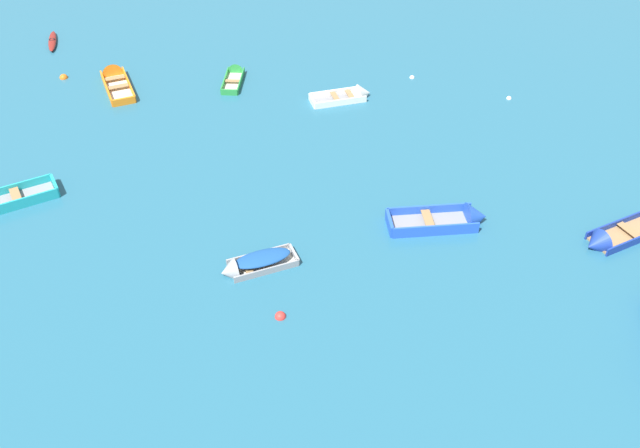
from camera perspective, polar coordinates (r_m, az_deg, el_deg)
The scene contains 11 objects.
rowboat_green_cluster_outer at distance 42.74m, azimuth -6.94°, elevation 11.99°, with size 1.45×3.31×0.90m.
rowboat_grey_far_right at distance 28.87m, azimuth -5.73°, elevation -3.30°, with size 3.25×2.70×1.06m.
rowboat_white_near_right at distance 40.25m, azimuth 2.72°, elevation 10.41°, with size 3.58×2.66×1.12m.
rowboat_blue_distant_center at distance 31.53m, azimuth 11.02°, elevation 0.38°, with size 4.62×2.71×1.35m.
kayak_maroon_near_camera at distance 49.61m, azimuth -20.95°, elevation 13.73°, with size 1.79×2.90×0.29m.
rowboat_orange_far_left at distance 43.73m, azimuth -16.40°, elevation 11.36°, with size 3.55×4.29×1.23m.
rowboat_deep_blue_back_row_right at distance 32.41m, azimuth 22.35°, elevation -1.22°, with size 3.79×3.42×1.18m.
mooring_buoy_near_foreground at distance 42.76m, azimuth 7.50°, elevation 11.72°, with size 0.29×0.29×0.29m, color silver.
mooring_buoy_trailing at distance 45.03m, azimuth -20.12°, elevation 11.10°, with size 0.48×0.48×0.48m, color orange.
mooring_buoy_between_boats_left at distance 41.65m, azimuth 15.12°, elevation 9.83°, with size 0.28×0.28×0.28m, color silver.
mooring_buoy_midfield at distance 27.07m, azimuth -3.25°, elevation -7.55°, with size 0.44×0.44×0.44m, color red.
Camera 1 is at (5.13, -0.05, 19.87)m, focal length 39.31 mm.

